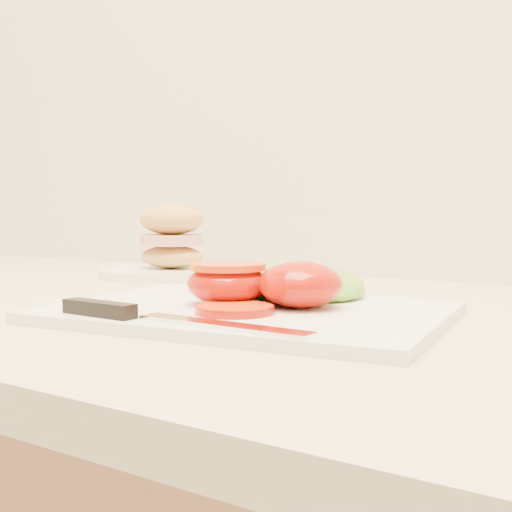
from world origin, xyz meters
The scene contains 8 objects.
cutting_board centered at (-0.56, 1.61, 0.94)m, with size 0.34×0.25×0.01m, color silver.
tomato_half_dome centered at (-0.52, 1.63, 0.96)m, with size 0.08×0.08×0.04m, color #BB0F07.
tomato_half_cut centered at (-0.59, 1.61, 0.96)m, with size 0.08×0.08×0.04m.
tomato_slice_0 centered at (-0.55, 1.57, 0.94)m, with size 0.06×0.06×0.01m, color #D25218.
lettuce_leaf_0 centered at (-0.59, 1.68, 0.95)m, with size 0.15×0.10×0.03m, color #7FC634.
lettuce_leaf_1 centered at (-0.54, 1.69, 0.95)m, with size 0.12×0.09×0.03m, color #7FC634.
knife centered at (-0.59, 1.50, 0.94)m, with size 0.23×0.03×0.01m.
sandwich_plate centered at (-0.86, 1.85, 0.97)m, with size 0.21×0.21×0.11m.
Camera 1 is at (-0.25, 1.13, 1.03)m, focal length 45.00 mm.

